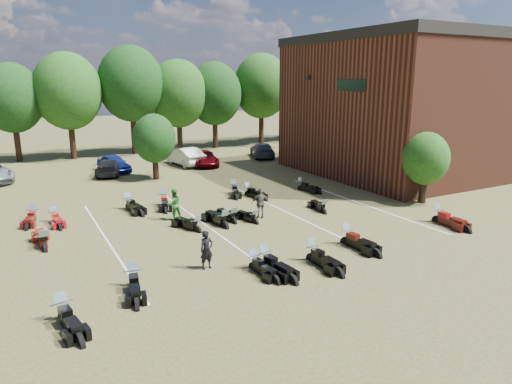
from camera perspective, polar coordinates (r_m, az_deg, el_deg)
ground at (r=22.66m, az=3.85°, el=-5.23°), size 160.00×160.00×0.00m
car_3 at (r=38.01m, az=-17.91°, el=2.99°), size 2.99×4.73×1.28m
car_4 at (r=39.15m, az=-17.34°, el=3.43°), size 2.41×4.32×1.39m
car_5 at (r=40.77m, az=-8.85°, el=4.44°), size 2.25×4.98×1.59m
car_6 at (r=40.41m, az=-6.49°, el=4.21°), size 3.15×4.98×1.28m
car_7 at (r=44.42m, az=0.79°, el=5.26°), size 3.54×5.20×1.40m
person_black at (r=18.47m, az=-6.20°, el=-7.21°), size 0.62×0.44×1.59m
person_green at (r=24.99m, az=-10.21°, el=-1.53°), size 0.87×0.70×1.71m
person_grey at (r=24.85m, az=0.59°, el=-1.41°), size 1.08×0.79×1.70m
motorcycle_0 at (r=16.19m, az=-22.95°, el=-14.60°), size 1.12×2.42×1.30m
motorcycle_1 at (r=17.74m, az=-15.03°, el=-11.35°), size 1.13×2.40×1.29m
motorcycle_2 at (r=18.58m, az=-0.27°, el=-9.64°), size 0.83×2.14×1.17m
motorcycle_3 at (r=19.52m, az=7.02°, el=-8.56°), size 0.81×2.42×1.34m
motorcycle_4 at (r=18.73m, az=1.14°, el=-9.44°), size 1.03×2.49×1.35m
motorcycle_5 at (r=21.64m, az=11.25°, el=-6.42°), size 0.98×2.54×1.39m
motorcycle_6 at (r=26.25m, az=21.73°, el=-3.52°), size 0.94×2.56×1.41m
motorcycle_7 at (r=22.59m, az=-24.86°, el=-6.62°), size 0.93×2.53×1.39m
motorcycle_9 at (r=23.56m, az=-3.97°, el=-4.47°), size 1.09×2.57×1.39m
motorcycle_10 at (r=23.09m, az=-7.40°, el=-4.95°), size 1.43×2.33×1.24m
motorcycle_11 at (r=24.29m, az=-2.86°, el=-3.88°), size 0.89×2.25×1.23m
motorcycle_12 at (r=24.18m, az=-0.17°, el=-3.95°), size 1.02×2.09×1.11m
motorcycle_13 at (r=26.27m, az=8.45°, el=-2.63°), size 1.00×2.17×1.16m
motorcycle_14 at (r=27.46m, az=-25.99°, el=-3.21°), size 1.22×2.29×1.22m
motorcycle_15 at (r=26.73m, az=-23.82°, el=-3.42°), size 0.82×2.17×1.19m
motorcycle_16 at (r=27.84m, az=-15.61°, el=-2.05°), size 1.15×2.54×1.37m
motorcycle_17 at (r=28.23m, az=-11.43°, el=-1.59°), size 1.31×2.52×1.34m
motorcycle_18 at (r=30.56m, az=-2.79°, el=-0.13°), size 1.48×2.42×1.29m
motorcycle_19 at (r=31.53m, az=5.65°, el=0.26°), size 1.16×2.22×1.18m
motorcycle_20 at (r=29.84m, az=-0.99°, el=-0.46°), size 1.12×2.33×1.24m
brick_building at (r=43.10m, az=23.00°, el=10.13°), size 25.40×15.20×10.70m
tree_line at (r=48.22m, az=-16.22°, el=12.11°), size 56.00×6.00×9.79m
young_tree_near_building at (r=29.47m, az=20.45°, el=3.94°), size 2.80×2.80×4.16m
young_tree_midfield at (r=35.14m, az=-12.61°, el=6.54°), size 3.20×3.20×4.70m
parking_lines at (r=23.89m, az=-6.15°, el=-4.24°), size 20.10×14.00×0.01m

